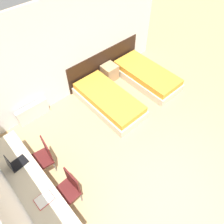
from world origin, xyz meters
The scene contains 12 objects.
ground_plane centered at (0.00, 0.00, 0.00)m, with size 20.00×20.00×0.00m, color tan.
wall_back centered at (0.00, 3.68, 1.35)m, with size 6.11×0.05×2.70m.
headboard_panel centered at (1.15, 3.65, 0.44)m, with size 2.59×0.03×0.89m.
bed_near_window centered at (0.40, 2.59, 0.20)m, with size 0.98×2.04×0.41m.
bed_near_door centered at (1.91, 2.59, 0.20)m, with size 0.98×2.04×0.41m.
nightstand centered at (1.15, 3.41, 0.24)m, with size 0.42×0.40×0.48m.
radiator centered at (-1.32, 3.56, 0.23)m, with size 0.83×0.12×0.47m.
desk centered at (-2.27, 1.66, 0.61)m, with size 0.57×2.47×0.76m.
chair_near_laptop centered at (-1.82, 2.11, 0.50)m, with size 0.49×0.49×0.92m.
chair_near_notebook centered at (-1.82, 1.20, 0.50)m, with size 0.45×0.45×0.92m.
laptop centered at (-2.30, 2.11, 0.82)m, with size 0.34×0.26×0.33m.
open_notebook centered at (-2.24, 1.22, 0.76)m, with size 0.30×0.24×0.02m.
Camera 1 is at (-2.21, -0.45, 4.50)m, focal length 35.00 mm.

